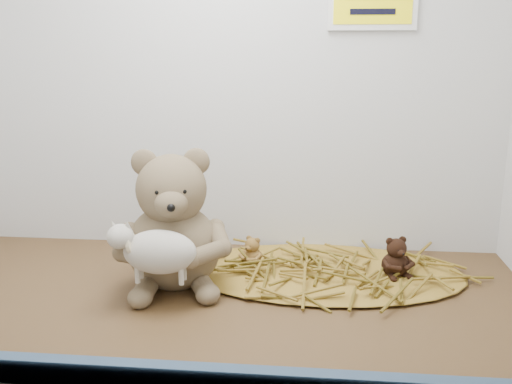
# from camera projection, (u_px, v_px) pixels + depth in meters

# --- Properties ---
(alcove_shell) EXTENTS (1.20, 0.60, 0.90)m
(alcove_shell) POSITION_uv_depth(u_px,v_px,m) (212.00, 46.00, 1.03)
(alcove_shell) COLOR #3A2614
(alcove_shell) RESTS_ON ground
(front_rail) EXTENTS (1.19, 0.02, 0.04)m
(front_rail) POSITION_uv_depth(u_px,v_px,m) (169.00, 376.00, 0.77)
(front_rail) COLOR #324461
(front_rail) RESTS_ON shelf_floor
(straw_bed) EXTENTS (0.58, 0.33, 0.01)m
(straw_bed) POSITION_uv_depth(u_px,v_px,m) (322.00, 271.00, 1.16)
(straw_bed) COLOR olive
(straw_bed) RESTS_ON shelf_floor
(main_teddy) EXTENTS (0.26, 0.27, 0.27)m
(main_teddy) POSITION_uv_depth(u_px,v_px,m) (173.00, 219.00, 1.08)
(main_teddy) COLOR brown
(main_teddy) RESTS_ON shelf_floor
(toy_lamb) EXTENTS (0.17, 0.10, 0.11)m
(toy_lamb) POSITION_uv_depth(u_px,v_px,m) (160.00, 252.00, 0.99)
(toy_lamb) COLOR beige
(toy_lamb) RESTS_ON main_teddy
(mini_teddy_tan) EXTENTS (0.07, 0.07, 0.06)m
(mini_teddy_tan) POSITION_uv_depth(u_px,v_px,m) (253.00, 250.00, 1.18)
(mini_teddy_tan) COLOR olive
(mini_teddy_tan) RESTS_ON straw_bed
(mini_teddy_brown) EXTENTS (0.09, 0.09, 0.08)m
(mini_teddy_brown) POSITION_uv_depth(u_px,v_px,m) (396.00, 255.00, 1.12)
(mini_teddy_brown) COLOR black
(mini_teddy_brown) RESTS_ON straw_bed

